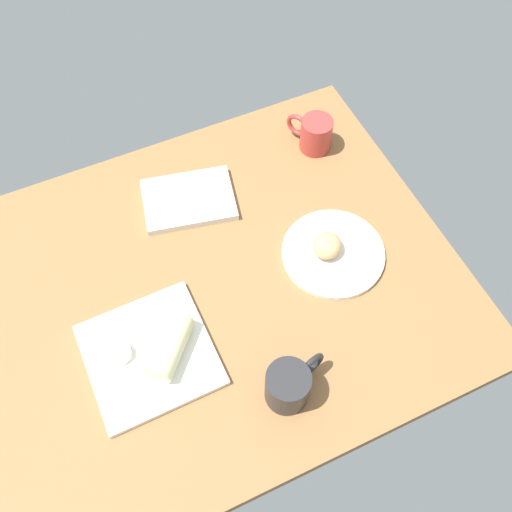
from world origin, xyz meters
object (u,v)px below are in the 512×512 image
(round_plate, at_px, (333,253))
(scone_pastry, at_px, (327,245))
(sauce_cup, at_px, (120,354))
(second_mug, at_px, (289,385))
(book_stack, at_px, (189,200))
(breakfast_wrap, at_px, (169,346))
(square_plate, at_px, (150,355))
(coffee_mug, at_px, (315,133))

(round_plate, bearing_deg, scone_pastry, -30.83)
(sauce_cup, distance_m, second_mug, 0.36)
(book_stack, height_order, second_mug, second_mug)
(round_plate, bearing_deg, breakfast_wrap, 9.93)
(sauce_cup, relative_size, second_mug, 0.33)
(square_plate, bearing_deg, round_plate, -172.82)
(book_stack, relative_size, coffee_mug, 2.06)
(book_stack, distance_m, coffee_mug, 0.37)
(breakfast_wrap, relative_size, coffee_mug, 1.12)
(book_stack, bearing_deg, breakfast_wrap, 63.70)
(round_plate, distance_m, sauce_cup, 0.53)
(scone_pastry, bearing_deg, sauce_cup, 5.51)
(square_plate, bearing_deg, scone_pastry, -171.43)
(square_plate, xyz_separation_m, sauce_cup, (0.05, -0.02, 0.02))
(scone_pastry, xyz_separation_m, second_mug, (0.23, 0.26, 0.01))
(scone_pastry, height_order, square_plate, scone_pastry)
(scone_pastry, relative_size, second_mug, 0.51)
(square_plate, xyz_separation_m, second_mug, (-0.23, 0.19, 0.04))
(book_stack, height_order, coffee_mug, coffee_mug)
(round_plate, relative_size, book_stack, 0.96)
(sauce_cup, bearing_deg, breakfast_wrap, 160.38)
(second_mug, bearing_deg, round_plate, -133.81)
(round_plate, xyz_separation_m, scone_pastry, (0.02, -0.01, 0.03))
(book_stack, xyz_separation_m, coffee_mug, (-0.36, -0.04, 0.04))
(coffee_mug, bearing_deg, sauce_cup, 29.23)
(round_plate, bearing_deg, second_mug, 46.19)
(square_plate, bearing_deg, sauce_cup, -19.62)
(round_plate, xyz_separation_m, sauce_cup, (0.53, 0.04, 0.02))
(round_plate, height_order, book_stack, book_stack)
(square_plate, relative_size, second_mug, 1.84)
(round_plate, height_order, sauce_cup, sauce_cup)
(breakfast_wrap, bearing_deg, book_stack, -73.84)
(square_plate, relative_size, sauce_cup, 5.57)
(square_plate, height_order, book_stack, book_stack)
(coffee_mug, xyz_separation_m, second_mug, (0.35, 0.57, 0.00))
(sauce_cup, height_order, breakfast_wrap, breakfast_wrap)
(square_plate, xyz_separation_m, book_stack, (-0.22, -0.34, 0.00))
(breakfast_wrap, height_order, book_stack, breakfast_wrap)
(scone_pastry, bearing_deg, book_stack, -49.08)
(scone_pastry, height_order, book_stack, scone_pastry)
(round_plate, height_order, second_mug, second_mug)
(square_plate, distance_m, breakfast_wrap, 0.06)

